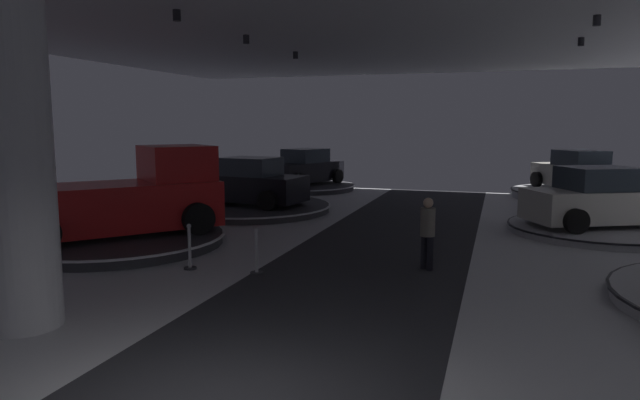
{
  "coord_description": "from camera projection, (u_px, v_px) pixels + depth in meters",
  "views": [
    {
      "loc": [
        2.74,
        -4.73,
        3.18
      ],
      "look_at": [
        -1.22,
        7.55,
        1.4
      ],
      "focal_mm": 31.33,
      "sensor_mm": 36.0,
      "label": 1
    }
  ],
  "objects": [
    {
      "name": "visitor_walking_near",
      "position": [
        428.0,
        229.0,
        12.09
      ],
      "size": [
        0.32,
        0.32,
        1.59
      ],
      "color": "black",
      "rests_on": "ground"
    },
    {
      "name": "display_car_deep_right",
      "position": [
        578.0,
        172.0,
        23.7
      ],
      "size": [
        3.65,
        4.55,
        1.71
      ],
      "color": "silver",
      "rests_on": "display_platform_deep_right"
    },
    {
      "name": "display_platform_mid_left",
      "position": [
        116.0,
        239.0,
        14.68
      ],
      "size": [
        5.68,
        5.68,
        0.27
      ],
      "color": "#333338",
      "rests_on": "ground"
    },
    {
      "name": "pickup_truck_mid_left",
      "position": [
        126.0,
        199.0,
        14.7
      ],
      "size": [
        5.01,
        5.42,
        2.3
      ],
      "color": "red",
      "rests_on": "display_platform_mid_left"
    },
    {
      "name": "display_platform_deep_right",
      "position": [
        576.0,
        194.0,
        23.86
      ],
      "size": [
        5.33,
        5.33,
        0.35
      ],
      "color": "#B7B7BC",
      "rests_on": "ground"
    },
    {
      "name": "display_car_far_right",
      "position": [
        600.0,
        200.0,
        16.08
      ],
      "size": [
        4.56,
        3.59,
        1.71
      ],
      "color": "silver",
      "rests_on": "display_platform_far_right"
    },
    {
      "name": "display_platform_far_right",
      "position": [
        599.0,
        229.0,
        16.21
      ],
      "size": [
        5.11,
        5.11,
        0.23
      ],
      "color": "#B7B7BC",
      "rests_on": "ground"
    },
    {
      "name": "display_car_deep_left",
      "position": [
        304.0,
        168.0,
        26.88
      ],
      "size": [
        3.3,
        4.56,
        1.71
      ],
      "color": "black",
      "rests_on": "display_platform_deep_left"
    },
    {
      "name": "column_left",
      "position": [
        14.0,
        152.0,
        8.45
      ],
      "size": [
        1.13,
        1.13,
        5.5
      ],
      "color": "silver",
      "rests_on": "ground"
    },
    {
      "name": "display_car_far_left",
      "position": [
        248.0,
        183.0,
        20.24
      ],
      "size": [
        4.4,
        2.66,
        1.71
      ],
      "color": "black",
      "rests_on": "display_platform_far_left"
    },
    {
      "name": "display_platform_deep_left",
      "position": [
        304.0,
        187.0,
        26.98
      ],
      "size": [
        4.96,
        4.96,
        0.26
      ],
      "color": "#333338",
      "rests_on": "ground"
    },
    {
      "name": "display_platform_far_left",
      "position": [
        248.0,
        207.0,
        20.37
      ],
      "size": [
        6.06,
        6.06,
        0.26
      ],
      "color": "#333338",
      "rests_on": "ground"
    },
    {
      "name": "stanchion_a",
      "position": [
        190.0,
        253.0,
        12.21
      ],
      "size": [
        0.28,
        0.28,
        1.01
      ],
      "color": "#333338",
      "rests_on": "ground"
    },
    {
      "name": "stanchion_b",
      "position": [
        256.0,
        257.0,
        11.82
      ],
      "size": [
        0.28,
        0.28,
        1.01
      ],
      "color": "#333338",
      "rests_on": "ground"
    }
  ]
}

